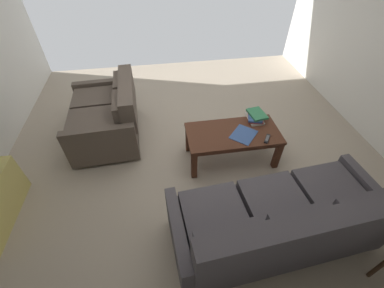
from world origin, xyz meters
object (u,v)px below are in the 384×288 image
(loveseat_near, at_px, (108,116))
(coffee_table, at_px, (233,137))
(sofa_main, at_px, (280,223))
(book_stack, at_px, (256,116))
(tv_remote, at_px, (267,139))
(loose_magazine, at_px, (244,135))

(loveseat_near, relative_size, coffee_table, 1.11)
(sofa_main, distance_m, coffee_table, 1.22)
(sofa_main, relative_size, book_stack, 6.15)
(loveseat_near, bearing_deg, tv_remote, 155.10)
(coffee_table, distance_m, loose_magazine, 0.15)
(sofa_main, bearing_deg, coffee_table, -84.99)
(loveseat_near, xyz_separation_m, tv_remote, (-1.97, 0.92, 0.11))
(sofa_main, relative_size, loveseat_near, 1.58)
(loose_magazine, bearing_deg, tv_remote, 16.24)
(sofa_main, xyz_separation_m, tv_remote, (-0.26, -1.03, 0.10))
(loose_magazine, bearing_deg, sofa_main, -48.29)
(loveseat_near, height_order, coffee_table, loveseat_near)
(tv_remote, bearing_deg, coffee_table, -27.17)
(coffee_table, height_order, tv_remote, tv_remote)
(coffee_table, bearing_deg, loose_magazine, 149.55)
(coffee_table, relative_size, book_stack, 3.51)
(loveseat_near, relative_size, book_stack, 3.91)
(coffee_table, height_order, loose_magazine, loose_magazine)
(coffee_table, distance_m, book_stack, 0.43)
(coffee_table, bearing_deg, loveseat_near, -24.37)
(coffee_table, xyz_separation_m, book_stack, (-0.36, -0.21, 0.12))
(book_stack, bearing_deg, coffee_table, 30.84)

